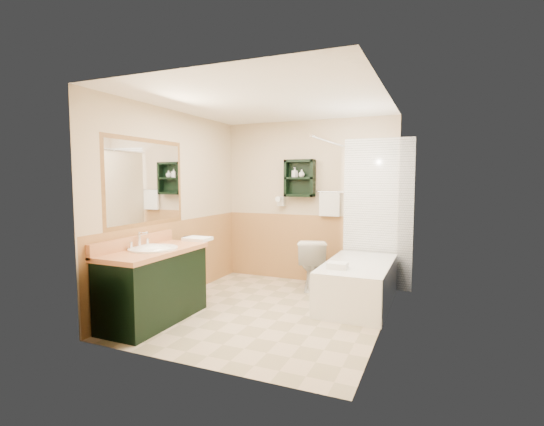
{
  "coord_description": "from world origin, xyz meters",
  "views": [
    {
      "loc": [
        1.81,
        -4.12,
        1.54
      ],
      "look_at": [
        -0.03,
        0.2,
        1.13
      ],
      "focal_mm": 26.0,
      "sensor_mm": 36.0,
      "label": 1
    }
  ],
  "objects_px": {
    "hair_dryer": "(281,201)",
    "soap_bottle_a": "(295,175)",
    "vanity_book": "(182,230)",
    "wall_shelf": "(300,178)",
    "soap_bottle_b": "(302,174)",
    "vanity": "(154,285)",
    "toilet": "(312,264)",
    "bathtub": "(358,283)"
  },
  "relations": [
    {
      "from": "hair_dryer",
      "to": "soap_bottle_a",
      "type": "distance_m",
      "value": 0.46
    },
    {
      "from": "vanity_book",
      "to": "wall_shelf",
      "type": "bearing_deg",
      "value": 24.38
    },
    {
      "from": "hair_dryer",
      "to": "soap_bottle_b",
      "type": "relative_size",
      "value": 2.11
    },
    {
      "from": "hair_dryer",
      "to": "soap_bottle_b",
      "type": "bearing_deg",
      "value": -5.14
    },
    {
      "from": "vanity",
      "to": "vanity_book",
      "type": "bearing_deg",
      "value": 102.33
    },
    {
      "from": "vanity",
      "to": "toilet",
      "type": "bearing_deg",
      "value": 58.55
    },
    {
      "from": "soap_bottle_a",
      "to": "vanity_book",
      "type": "bearing_deg",
      "value": -124.56
    },
    {
      "from": "hair_dryer",
      "to": "vanity_book",
      "type": "height_order",
      "value": "hair_dryer"
    },
    {
      "from": "hair_dryer",
      "to": "soap_bottle_a",
      "type": "relative_size",
      "value": 1.66
    },
    {
      "from": "wall_shelf",
      "to": "hair_dryer",
      "type": "bearing_deg",
      "value": 175.24
    },
    {
      "from": "vanity",
      "to": "bathtub",
      "type": "bearing_deg",
      "value": 37.25
    },
    {
      "from": "hair_dryer",
      "to": "soap_bottle_b",
      "type": "distance_m",
      "value": 0.53
    },
    {
      "from": "vanity_book",
      "to": "soap_bottle_b",
      "type": "height_order",
      "value": "soap_bottle_b"
    },
    {
      "from": "soap_bottle_b",
      "to": "toilet",
      "type": "bearing_deg",
      "value": -45.2
    },
    {
      "from": "hair_dryer",
      "to": "vanity_book",
      "type": "distance_m",
      "value": 1.68
    },
    {
      "from": "vanity",
      "to": "vanity_book",
      "type": "distance_m",
      "value": 0.92
    },
    {
      "from": "bathtub",
      "to": "wall_shelf",
      "type": "bearing_deg",
      "value": 144.44
    },
    {
      "from": "soap_bottle_b",
      "to": "vanity",
      "type": "bearing_deg",
      "value": -113.0
    },
    {
      "from": "hair_dryer",
      "to": "soap_bottle_b",
      "type": "height_order",
      "value": "soap_bottle_b"
    },
    {
      "from": "bathtub",
      "to": "soap_bottle_a",
      "type": "bearing_deg",
      "value": 146.47
    },
    {
      "from": "wall_shelf",
      "to": "vanity",
      "type": "distance_m",
      "value": 2.64
    },
    {
      "from": "vanity_book",
      "to": "soap_bottle_a",
      "type": "distance_m",
      "value": 1.88
    },
    {
      "from": "hair_dryer",
      "to": "toilet",
      "type": "height_order",
      "value": "hair_dryer"
    },
    {
      "from": "wall_shelf",
      "to": "toilet",
      "type": "xyz_separation_m",
      "value": [
        0.29,
        -0.26,
        -1.2
      ]
    },
    {
      "from": "vanity",
      "to": "vanity_book",
      "type": "height_order",
      "value": "vanity_book"
    },
    {
      "from": "hair_dryer",
      "to": "vanity",
      "type": "relative_size",
      "value": 0.19
    },
    {
      "from": "vanity",
      "to": "toilet",
      "type": "distance_m",
      "value": 2.27
    },
    {
      "from": "bathtub",
      "to": "soap_bottle_a",
      "type": "xyz_separation_m",
      "value": [
        -1.1,
        0.73,
        1.34
      ]
    },
    {
      "from": "wall_shelf",
      "to": "bathtub",
      "type": "xyz_separation_m",
      "value": [
        1.03,
        -0.73,
        -1.29
      ]
    },
    {
      "from": "wall_shelf",
      "to": "bathtub",
      "type": "relative_size",
      "value": 0.37
    },
    {
      "from": "toilet",
      "to": "hair_dryer",
      "type": "bearing_deg",
      "value": -42.47
    },
    {
      "from": "vanity",
      "to": "soap_bottle_a",
      "type": "height_order",
      "value": "soap_bottle_a"
    },
    {
      "from": "wall_shelf",
      "to": "vanity_book",
      "type": "xyz_separation_m",
      "value": [
        -1.06,
        -1.44,
        -0.66
      ]
    },
    {
      "from": "bathtub",
      "to": "soap_bottle_a",
      "type": "height_order",
      "value": "soap_bottle_a"
    },
    {
      "from": "toilet",
      "to": "vanity_book",
      "type": "height_order",
      "value": "vanity_book"
    },
    {
      "from": "vanity",
      "to": "soap_bottle_a",
      "type": "bearing_deg",
      "value": 69.41
    },
    {
      "from": "vanity_book",
      "to": "soap_bottle_a",
      "type": "xyz_separation_m",
      "value": [
        0.99,
        1.43,
        0.71
      ]
    },
    {
      "from": "vanity",
      "to": "toilet",
      "type": "height_order",
      "value": "vanity"
    },
    {
      "from": "hair_dryer",
      "to": "bathtub",
      "type": "bearing_deg",
      "value": -29.76
    },
    {
      "from": "soap_bottle_b",
      "to": "bathtub",
      "type": "bearing_deg",
      "value": -36.28
    },
    {
      "from": "vanity",
      "to": "soap_bottle_b",
      "type": "bearing_deg",
      "value": 67.0
    },
    {
      "from": "hair_dryer",
      "to": "toilet",
      "type": "relative_size",
      "value": 0.34
    }
  ]
}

